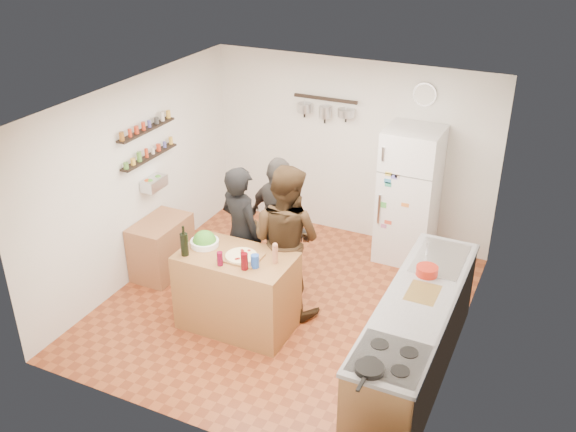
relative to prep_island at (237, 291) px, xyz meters
The scene contains 26 objects.
room_shell 1.28m from the prep_island, 72.02° to the left, with size 4.20×4.20×4.20m.
prep_island is the anchor object (origin of this frame).
pizza_board 0.47m from the prep_island, 14.04° to the right, with size 0.42×0.34×0.02m, color brown.
pizza 0.49m from the prep_island, 14.04° to the right, with size 0.34×0.34×0.02m, color beige.
salad_bowl 0.64m from the prep_island, behind, with size 0.32×0.32×0.06m, color white.
wine_bottle 0.80m from the prep_island, 156.25° to the right, with size 0.08×0.08×0.26m, color black.
wine_glass_near 0.59m from the prep_island, 101.77° to the right, with size 0.06×0.06×0.15m, color #59071F.
wine_glass_far 0.62m from the prep_island, 42.27° to the right, with size 0.08×0.08×0.18m, color #50060C.
pepper_mill 0.71m from the prep_island, ahead, with size 0.06×0.06×0.19m, color #A96646.
salt_canister 0.62m from the prep_island, 21.80° to the right, with size 0.09×0.09×0.14m, color #1C429B.
person_left 0.71m from the prep_island, 113.42° to the left, with size 0.62×0.40×1.69m, color black.
person_center 0.79m from the prep_island, 59.37° to the left, with size 0.88×0.68×1.80m, color black.
person_back 1.06m from the prep_island, 87.81° to the left, with size 0.99×0.41×1.68m, color #322E2C.
counter_run 2.01m from the prep_island, ahead, with size 0.63×2.63×0.90m, color #9E7042.
stove_top 2.26m from the prep_island, 24.98° to the right, with size 0.60×0.62×0.02m, color white.
skillet 2.29m from the prep_island, 31.45° to the right, with size 0.24×0.24×0.05m, color black.
sink 2.23m from the prep_island, 23.27° to the left, with size 0.50×0.80×0.03m, color silver.
cutting_board 2.06m from the prep_island, ahead, with size 0.30×0.40×0.02m, color olive.
red_bowl 2.08m from the prep_island, 13.80° to the left, with size 0.22×0.22×0.09m, color #A52012.
fridge 2.67m from the prep_island, 61.45° to the left, with size 0.70×0.68×1.80m, color white.
wall_clock 3.38m from the prep_island, 64.54° to the left, with size 0.30×0.30×0.03m, color silver.
spice_shelf_lower 2.07m from the prep_island, 154.76° to the left, with size 0.12×1.00×0.03m, color black.
spice_shelf_upper 2.27m from the prep_island, 154.76° to the left, with size 0.12×1.00×0.03m, color black.
produce_basket 1.90m from the prep_island, 154.35° to the left, with size 0.18×0.35×0.14m, color silver.
side_table 1.55m from the prep_island, 157.94° to the left, with size 0.50×0.80×0.73m, color #A36A44.
pot_rack 2.97m from the prep_island, 90.92° to the left, with size 0.90×0.04×0.04m, color black.
Camera 1 is at (2.75, -5.71, 4.41)m, focal length 40.00 mm.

